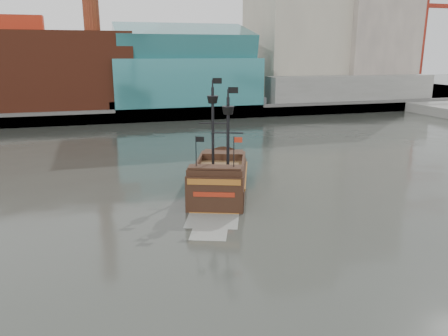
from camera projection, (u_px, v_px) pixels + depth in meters
name	position (u px, v px, depth m)	size (l,w,h in m)	color
ground	(252.00, 274.00, 26.89)	(400.00, 400.00, 0.00)	#2B2E29
promenade_far	(130.00, 101.00, 111.89)	(220.00, 60.00, 2.00)	slate
seawall	(142.00, 116.00, 84.48)	(220.00, 1.00, 2.60)	#4C4C49
skyline	(150.00, 1.00, 100.34)	(149.00, 45.00, 62.00)	#7E654C
crane_a	(421.00, 30.00, 119.40)	(22.50, 4.00, 32.25)	slate
crane_b	(423.00, 44.00, 132.20)	(19.10, 4.00, 26.25)	slate
pirate_ship	(220.00, 181.00, 42.45)	(9.75, 16.20, 11.65)	black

